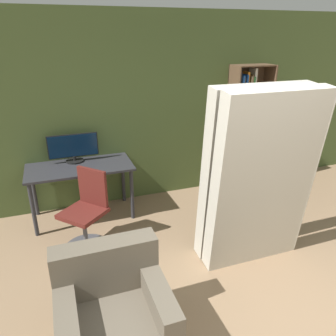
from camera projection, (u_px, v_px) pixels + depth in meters
wall_back at (166, 109)px, 4.83m from camera, size 8.00×0.06×2.70m
desk at (80, 173)px, 4.36m from camera, size 1.37×0.67×0.76m
monitor at (73, 147)px, 4.41m from camera, size 0.66×0.24×0.39m
office_chair at (87, 218)px, 3.82m from camera, size 0.62×0.62×0.96m
bookshelf at (243, 126)px, 5.20m from camera, size 0.63×0.33×1.95m
mattress_near at (264, 183)px, 3.34m from camera, size 1.13×0.39×1.95m
mattress_far at (251, 174)px, 3.54m from camera, size 1.13×0.36×1.95m
armchair at (114, 316)px, 2.58m from camera, size 0.85×0.80×0.85m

